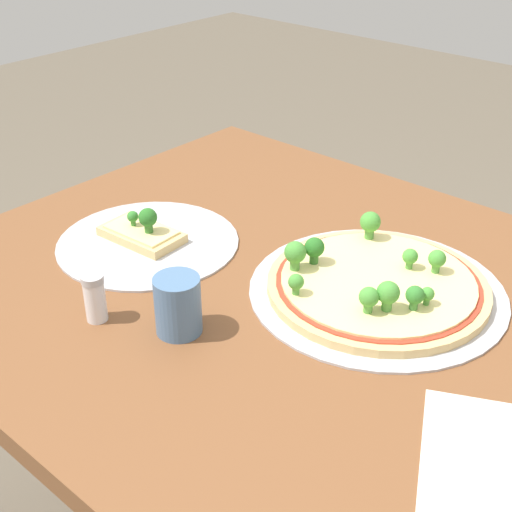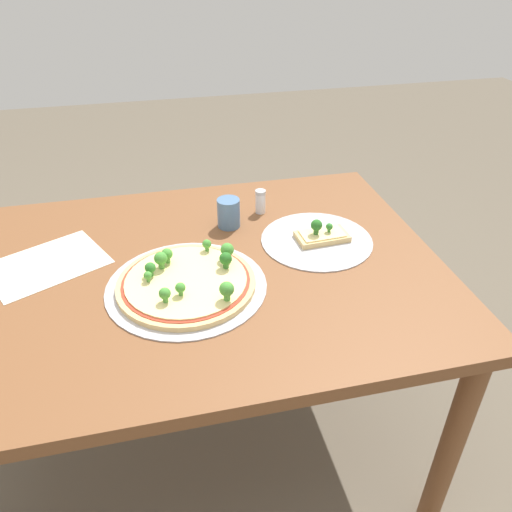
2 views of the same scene
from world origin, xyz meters
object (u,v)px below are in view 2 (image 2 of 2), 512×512
object	(u,v)px
dining_table	(188,293)
drinking_cup	(229,213)
pizza_tray_whole	(187,282)
condiment_shaker	(260,201)
pizza_tray_slice	(319,238)

from	to	relation	value
dining_table	drinking_cup	size ratio (longest dim) A/B	15.43
pizza_tray_whole	condiment_shaker	bearing A→B (deg)	-128.63
drinking_cup	condiment_shaker	bearing A→B (deg)	-151.22
dining_table	condiment_shaker	size ratio (longest dim) A/B	17.92
condiment_shaker	pizza_tray_slice	bearing A→B (deg)	121.60
pizza_tray_slice	condiment_shaker	distance (m)	0.24
pizza_tray_whole	condiment_shaker	distance (m)	0.43
pizza_tray_slice	drinking_cup	bearing A→B (deg)	-30.73
dining_table	pizza_tray_whole	xyz separation A→B (m)	(0.00, 0.08, 0.09)
pizza_tray_whole	pizza_tray_slice	xyz separation A→B (m)	(-0.39, -0.13, -0.01)
pizza_tray_slice	condiment_shaker	xyz separation A→B (m)	(0.12, -0.20, 0.03)
condiment_shaker	dining_table	bearing A→B (deg)	44.23
dining_table	pizza_tray_slice	bearing A→B (deg)	-171.87
dining_table	condiment_shaker	distance (m)	0.38
pizza_tray_whole	condiment_shaker	size ratio (longest dim) A/B	5.31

